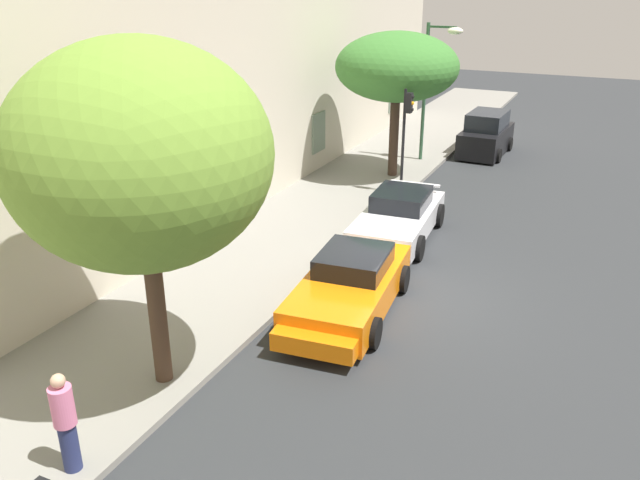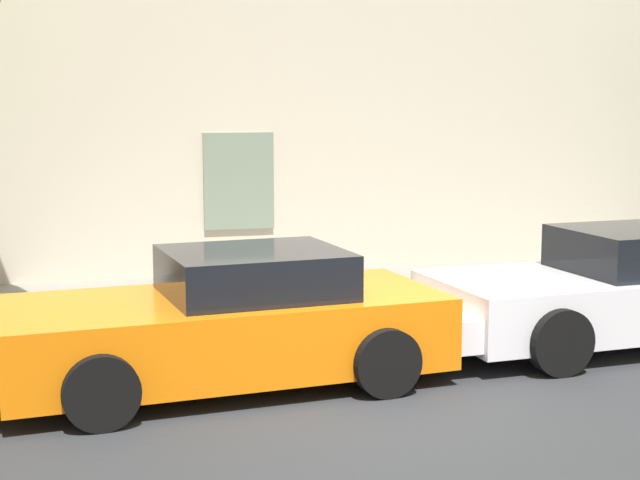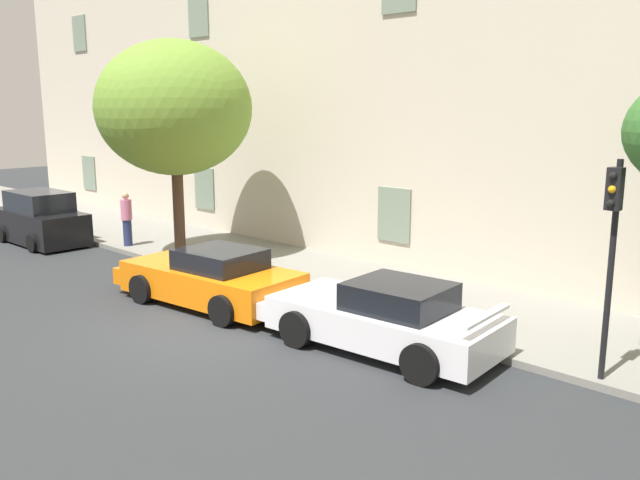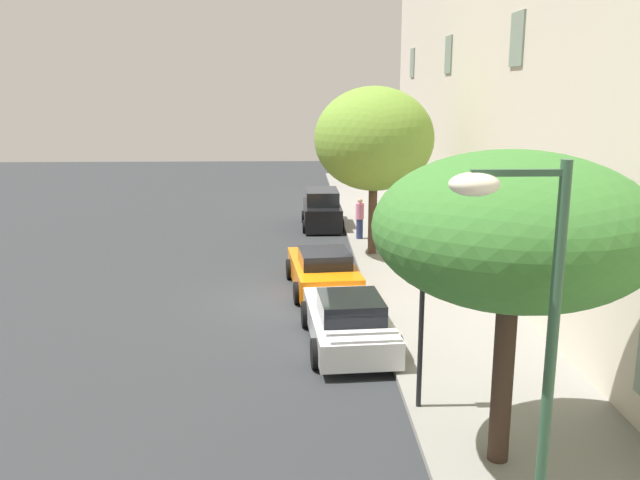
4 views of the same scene
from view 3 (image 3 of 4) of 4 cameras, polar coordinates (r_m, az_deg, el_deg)
The scene contains 9 objects.
ground_plane at distance 14.04m, azimuth -10.25°, elevation -7.47°, with size 80.00×80.00×0.00m, color #2B2D30.
sidewalk at distance 16.98m, azimuth 2.22°, elevation -3.71°, with size 60.00×4.11×0.14m, color gray.
building_facade at distance 19.60m, azimuth 10.26°, elevation 17.51°, with size 43.14×4.17×13.23m.
sportscar_red_lead at distance 15.54m, azimuth -9.84°, elevation -3.28°, with size 4.92×2.45×1.35m.
sportscar_yellow_flank at distance 12.55m, azimuth 5.05°, elevation -6.70°, with size 4.93×2.36×1.36m.
hatchback_parked at distance 23.90m, azimuth -23.13°, elevation 1.60°, with size 3.93×1.88×1.77m.
tree_near_kerb at distance 19.53m, azimuth -12.56°, elevation 11.11°, with size 4.44×4.44×6.27m.
traffic_light at distance 11.20m, azimuth 24.08°, elevation 0.60°, with size 0.22×0.36×3.60m.
pedestrian_admiring at distance 21.85m, azimuth -16.46°, elevation 1.81°, with size 0.35×0.35×1.72m.
Camera 3 is at (10.78, -7.78, 4.51)m, focal length 36.78 mm.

